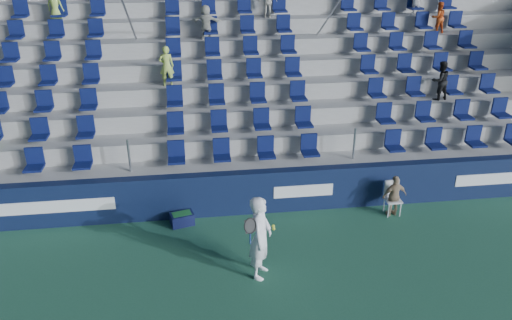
% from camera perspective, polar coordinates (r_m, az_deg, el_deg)
% --- Properties ---
extents(ground, '(70.00, 70.00, 0.00)m').
position_cam_1_polar(ground, '(11.01, 0.88, -14.34)').
color(ground, '#296045').
rests_on(ground, ground).
extents(sponsor_wall, '(24.00, 0.32, 1.20)m').
position_cam_1_polar(sponsor_wall, '(13.27, -1.04, -3.72)').
color(sponsor_wall, '#0F1A3A').
rests_on(sponsor_wall, ground).
extents(grandstand, '(24.00, 8.17, 6.63)m').
position_cam_1_polar(grandstand, '(17.39, -3.02, 8.84)').
color(grandstand, '#A2A29D').
rests_on(grandstand, ground).
extents(tennis_player, '(0.74, 0.83, 1.94)m').
position_cam_1_polar(tennis_player, '(10.79, 0.51, -8.83)').
color(tennis_player, white).
rests_on(tennis_player, ground).
extents(line_judge_chair, '(0.41, 0.42, 0.92)m').
position_cam_1_polar(line_judge_chair, '(13.79, 15.29, -3.86)').
color(line_judge_chair, white).
rests_on(line_judge_chair, ground).
extents(line_judge, '(0.70, 0.35, 1.15)m').
position_cam_1_polar(line_judge, '(13.65, 15.54, -3.96)').
color(line_judge, tan).
rests_on(line_judge, ground).
extents(ball_bin, '(0.66, 0.52, 0.33)m').
position_cam_1_polar(ball_bin, '(13.09, -8.45, -6.61)').
color(ball_bin, '#0F1439').
rests_on(ball_bin, ground).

